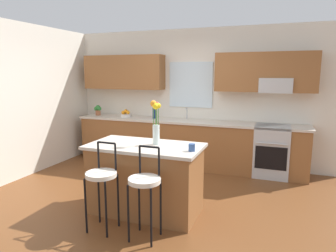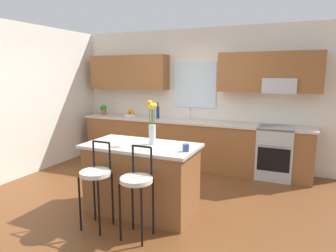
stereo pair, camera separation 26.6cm
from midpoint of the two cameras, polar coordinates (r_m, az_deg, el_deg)
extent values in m
plane|color=brown|center=(4.64, -4.76, -13.36)|extent=(14.00, 14.00, 0.00)
cube|color=silver|center=(6.06, -26.18, 4.38)|extent=(0.12, 4.60, 2.70)
cube|color=silver|center=(6.20, 3.24, 5.50)|extent=(5.60, 0.12, 2.70)
cube|color=brown|center=(6.54, -9.52, 10.00)|extent=(1.75, 0.34, 0.70)
cube|color=brown|center=(5.69, 16.61, 9.74)|extent=(1.75, 0.34, 0.70)
cube|color=silver|center=(6.12, 3.06, 7.79)|extent=(0.90, 0.03, 0.90)
cube|color=#B7BABC|center=(5.65, 18.45, 7.31)|extent=(0.56, 0.36, 0.26)
cube|color=brown|center=(6.00, 2.13, -3.44)|extent=(4.50, 0.60, 0.88)
cube|color=beige|center=(5.91, 2.15, 0.90)|extent=(4.56, 0.64, 0.04)
cube|color=#B7BABC|center=(5.93, 1.86, 0.44)|extent=(0.54, 0.38, 0.11)
cylinder|color=#B7BABC|center=(6.05, 2.35, 2.35)|extent=(0.02, 0.02, 0.22)
cylinder|color=#B7BABC|center=(5.98, 2.18, 3.33)|extent=(0.02, 0.12, 0.02)
cube|color=#B7BABC|center=(5.69, 17.75, -4.47)|extent=(0.60, 0.60, 0.92)
cube|color=black|center=(5.43, 17.55, -5.83)|extent=(0.52, 0.02, 0.40)
cylinder|color=#B7BABC|center=(5.33, 17.68, -3.23)|extent=(0.50, 0.02, 0.02)
cube|color=brown|center=(4.07, -6.19, -10.16)|extent=(1.40, 0.71, 0.88)
cube|color=beige|center=(3.93, -6.32, -3.85)|extent=(1.48, 0.79, 0.04)
cylinder|color=black|center=(3.73, -17.37, -14.33)|extent=(0.02, 0.02, 0.66)
cylinder|color=black|center=(3.58, -13.83, -15.21)|extent=(0.02, 0.02, 0.66)
cylinder|color=black|center=(3.93, -14.90, -12.93)|extent=(0.02, 0.02, 0.66)
cylinder|color=black|center=(3.79, -11.47, -13.68)|extent=(0.02, 0.02, 0.66)
cylinder|color=silver|center=(3.63, -14.64, -8.89)|extent=(0.36, 0.36, 0.05)
cylinder|color=black|center=(3.74, -15.05, -5.34)|extent=(0.02, 0.02, 0.32)
cylinder|color=black|center=(3.61, -12.01, -5.76)|extent=(0.02, 0.02, 0.32)
cylinder|color=black|center=(3.64, -13.66, -3.12)|extent=(0.23, 0.02, 0.02)
cylinder|color=black|center=(3.44, -9.82, -16.13)|extent=(0.02, 0.02, 0.66)
cylinder|color=black|center=(3.33, -5.61, -17.01)|extent=(0.02, 0.02, 0.66)
cylinder|color=black|center=(3.66, -7.62, -14.46)|extent=(0.02, 0.02, 0.66)
cylinder|color=black|center=(3.55, -3.63, -15.19)|extent=(0.02, 0.02, 0.66)
cylinder|color=silver|center=(3.35, -6.79, -10.20)|extent=(0.36, 0.36, 0.05)
cylinder|color=black|center=(3.46, -7.56, -6.35)|extent=(0.02, 0.02, 0.32)
cylinder|color=black|center=(3.36, -4.01, -6.78)|extent=(0.02, 0.02, 0.32)
cylinder|color=black|center=(3.37, -5.86, -3.95)|extent=(0.23, 0.02, 0.02)
cylinder|color=silver|center=(3.91, -4.21, -1.65)|extent=(0.09, 0.09, 0.26)
cylinder|color=#3D722D|center=(3.87, -3.83, 0.68)|extent=(0.01, 0.01, 0.43)
sphere|color=yellow|center=(3.84, -3.87, 3.84)|extent=(0.07, 0.07, 0.07)
cylinder|color=#3D722D|center=(3.90, -4.14, 0.85)|extent=(0.01, 0.01, 0.44)
sphere|color=red|center=(3.87, -4.18, 4.08)|extent=(0.07, 0.07, 0.07)
cylinder|color=#3D722D|center=(3.89, -4.70, 0.91)|extent=(0.01, 0.01, 0.45)
sphere|color=orange|center=(3.86, -4.75, 4.24)|extent=(0.08, 0.08, 0.08)
cylinder|color=#3D722D|center=(3.86, -4.30, 0.61)|extent=(0.01, 0.01, 0.42)
sphere|color=yellow|center=(3.83, -4.34, 3.73)|extent=(0.08, 0.08, 0.08)
cylinder|color=#33518C|center=(3.59, 2.41, -4.08)|extent=(0.08, 0.08, 0.09)
cylinder|color=silver|center=(6.45, -9.17, 1.99)|extent=(0.24, 0.24, 0.06)
sphere|color=orange|center=(6.41, -8.77, 2.54)|extent=(0.08, 0.08, 0.08)
sphere|color=orange|center=(6.47, -8.84, 2.61)|extent=(0.07, 0.07, 0.07)
sphere|color=orange|center=(6.49, -9.39, 2.61)|extent=(0.07, 0.07, 0.07)
sphere|color=orange|center=(6.43, -9.67, 2.54)|extent=(0.08, 0.08, 0.08)
sphere|color=orange|center=(6.43, -9.20, 2.83)|extent=(0.08, 0.08, 0.08)
cylinder|color=navy|center=(6.14, -3.88, 2.57)|extent=(0.06, 0.06, 0.25)
cylinder|color=navy|center=(6.12, -3.90, 4.04)|extent=(0.03, 0.03, 0.07)
cylinder|color=black|center=(6.12, -3.90, 4.41)|extent=(0.03, 0.03, 0.02)
cylinder|color=#9E5B3D|center=(6.81, -14.19, 2.44)|extent=(0.11, 0.11, 0.11)
sphere|color=#2D7A33|center=(6.79, -14.24, 3.41)|extent=(0.11, 0.11, 0.11)
sphere|color=#2D7A33|center=(6.83, -14.45, 3.17)|extent=(0.11, 0.11, 0.11)
sphere|color=#2D7A33|center=(6.76, -14.00, 3.22)|extent=(0.09, 0.09, 0.09)
camera|label=1|loc=(0.13, -91.58, -0.28)|focal=32.19mm
camera|label=2|loc=(0.13, 88.42, 0.28)|focal=32.19mm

